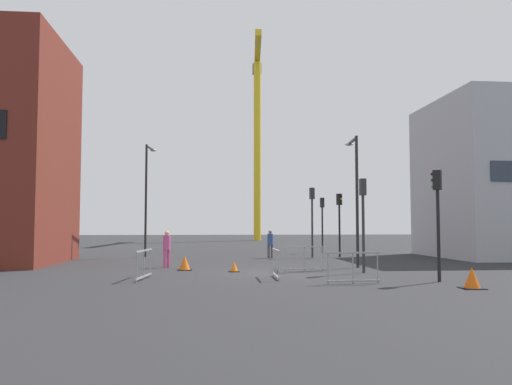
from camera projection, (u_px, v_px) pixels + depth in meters
ground at (268, 273)px, 21.21m from camera, size 160.00×160.00×0.00m
construction_crane at (257, 120)px, 65.29m from camera, size 2.12×14.49×23.77m
streetlamp_tall at (147, 190)px, 32.32m from camera, size 0.52×1.90×7.01m
streetlamp_short at (356, 187)px, 24.57m from camera, size 0.44×2.01×6.21m
traffic_light_far at (339, 214)px, 32.05m from camera, size 0.34×0.39×3.93m
traffic_light_verge at (312, 211)px, 31.61m from camera, size 0.29×0.39×4.27m
traffic_light_median at (438, 206)px, 18.22m from camera, size 0.38×0.36×3.94m
traffic_light_crosswalk at (363, 209)px, 21.60m from camera, size 0.24×0.37×3.94m
traffic_light_corner at (322, 216)px, 36.97m from camera, size 0.28×0.38×3.93m
pedestrian_walking at (167, 246)px, 24.17m from camera, size 0.34×0.34×1.71m
pedestrian_waiting at (270, 242)px, 30.85m from camera, size 0.34×0.34×1.67m
safety_barrier_mid_span at (353, 267)px, 17.44m from camera, size 1.93×0.14×1.08m
safety_barrier_front at (144, 264)px, 18.94m from camera, size 0.34×2.24×1.08m
safety_barrier_left_run at (276, 263)px, 19.27m from camera, size 0.08×1.94×1.08m
safety_barrier_right_run at (304, 258)px, 22.13m from camera, size 1.81×0.14×1.08m
traffic_cone_orange at (185, 263)px, 22.72m from camera, size 0.64×0.64×0.65m
traffic_cone_on_verge at (472, 278)px, 16.16m from camera, size 0.67×0.67×0.68m
traffic_cone_striped at (234, 267)px, 21.93m from camera, size 0.45×0.45×0.46m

